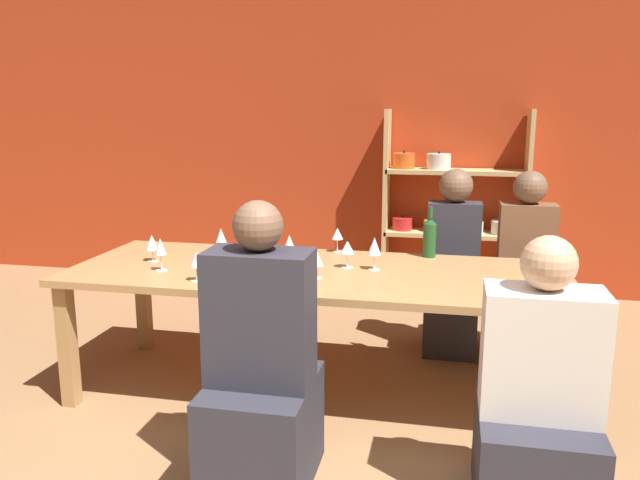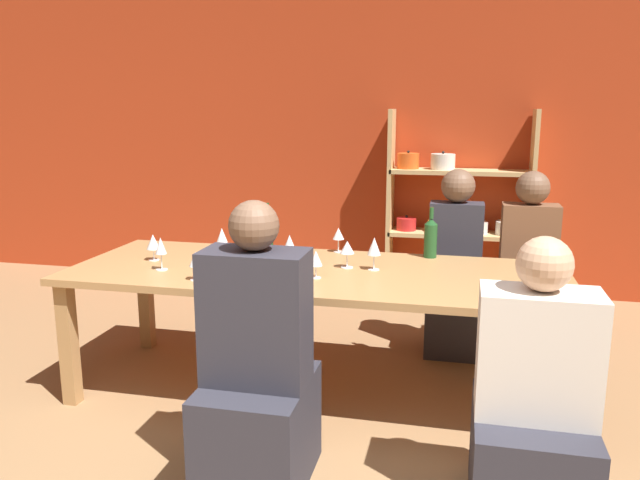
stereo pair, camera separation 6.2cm
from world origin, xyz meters
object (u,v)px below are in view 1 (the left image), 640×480
at_px(wine_glass_white_a, 251,244).
at_px(wine_glass_red_d, 347,248).
at_px(person_far_b, 523,287).
at_px(wine_glass_white_d, 337,234).
at_px(wine_glass_red_c, 152,243).
at_px(wine_bottle_dark, 430,237).
at_px(wine_glass_white_f, 160,248).
at_px(mixing_bowl, 248,263).
at_px(wine_glass_red_a, 289,244).
at_px(wine_glass_white_e, 317,259).
at_px(wine_glass_red_b, 196,261).
at_px(person_near_a, 537,418).
at_px(wine_bottle_green, 266,233).
at_px(shelf_unit, 453,226).
at_px(wine_glass_white_c, 221,237).
at_px(person_near_b, 261,385).
at_px(person_far_a, 452,283).
at_px(wine_glass_white_b, 374,247).
at_px(dining_table, 316,282).

bearing_deg(wine_glass_white_a, wine_glass_red_d, 2.95).
bearing_deg(person_far_b, wine_glass_white_d, 18.25).
bearing_deg(wine_glass_red_c, wine_bottle_dark, 15.60).
bearing_deg(wine_glass_white_f, wine_glass_white_a, 29.45).
relative_size(mixing_bowl, person_far_b, 0.25).
relative_size(wine_glass_red_a, wine_glass_white_a, 1.03).
bearing_deg(wine_glass_white_e, wine_bottle_dark, 47.41).
height_order(wine_bottle_dark, wine_glass_red_a, wine_bottle_dark).
xyz_separation_m(wine_glass_red_b, person_near_a, (1.66, -0.54, -0.43)).
xyz_separation_m(wine_glass_white_a, person_near_a, (1.49, -0.95, -0.44)).
xyz_separation_m(mixing_bowl, wine_bottle_green, (-0.07, 0.58, 0.05)).
distance_m(shelf_unit, wine_bottle_green, 2.09).
height_order(shelf_unit, wine_glass_white_f, shelf_unit).
distance_m(wine_bottle_dark, wine_glass_red_d, 0.58).
height_order(wine_glass_white_c, wine_glass_red_b, wine_glass_white_c).
height_order(mixing_bowl, person_near_a, person_near_a).
distance_m(wine_glass_white_a, wine_glass_white_c, 0.29).
height_order(wine_glass_white_a, person_far_b, person_far_b).
xyz_separation_m(person_near_a, person_near_b, (-1.14, -0.02, 0.04)).
bearing_deg(person_far_a, wine_glass_white_b, 60.33).
height_order(wine_glass_white_d, wine_glass_red_d, same).
bearing_deg(wine_glass_red_b, dining_table, 31.94).
relative_size(shelf_unit, mixing_bowl, 5.29).
distance_m(person_far_a, person_near_b, 1.93).
xyz_separation_m(mixing_bowl, wine_glass_white_a, (-0.05, 0.23, 0.05)).
bearing_deg(mixing_bowl, person_far_b, 33.25).
distance_m(wine_glass_white_d, wine_glass_white_f, 1.10).
distance_m(wine_glass_white_e, wine_glass_red_d, 0.28).
distance_m(dining_table, mixing_bowl, 0.41).
bearing_deg(person_far_b, dining_table, 34.71).
relative_size(wine_glass_red_a, wine_glass_white_d, 1.07).
xyz_separation_m(wine_bottle_dark, person_near_b, (-0.66, -1.36, -0.41)).
xyz_separation_m(wine_glass_white_d, wine_glass_white_f, (-0.88, -0.65, 0.02)).
xyz_separation_m(wine_bottle_dark, person_far_b, (0.61, 0.40, -0.40)).
relative_size(shelf_unit, wine_glass_white_e, 10.74).
relative_size(person_near_a, person_far_b, 0.94).
distance_m(wine_glass_red_a, person_far_b, 1.63).
bearing_deg(wine_bottle_green, person_near_a, -40.63).
relative_size(wine_glass_red_a, person_far_b, 0.13).
distance_m(wine_bottle_green, wine_bottle_dark, 1.02).
relative_size(wine_glass_red_b, wine_glass_white_f, 0.83).
bearing_deg(wine_bottle_green, wine_glass_white_c, -139.98).
bearing_deg(wine_glass_red_a, dining_table, -31.84).
distance_m(wine_glass_white_c, person_near_b, 1.33).
bearing_deg(wine_glass_red_c, mixing_bowl, -15.34).
relative_size(dining_table, wine_bottle_green, 9.05).
bearing_deg(wine_glass_white_e, wine_glass_red_d, 64.26).
relative_size(mixing_bowl, person_near_a, 0.26).
distance_m(wine_glass_red_d, wine_glass_white_f, 1.04).
height_order(wine_bottle_dark, wine_glass_red_d, wine_bottle_dark).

